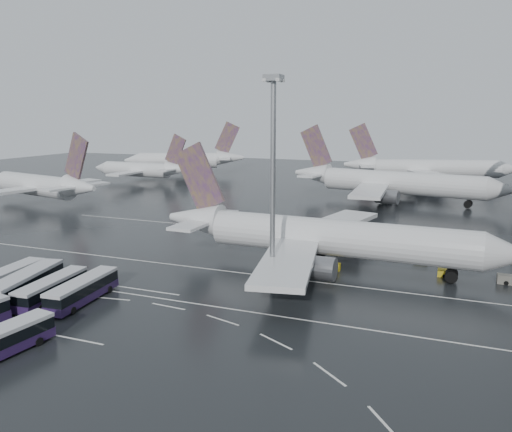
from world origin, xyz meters
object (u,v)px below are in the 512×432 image
(bus_row_near_a, at_px, (7,279))
(airliner_main, at_px, (321,237))
(jet_remote_west, at_px, (42,186))
(gse_cart_belly_d, at_px, (506,279))
(floodlight_mast, at_px, (273,159))
(gse_cart_belly_e, at_px, (421,255))
(jet_remote_far, at_px, (186,160))
(airliner_gate_c, at_px, (426,169))
(gse_cart_belly_b, at_px, (420,251))
(bus_row_near_b, at_px, (26,284))
(bus_row_near_d, at_px, (83,290))
(gse_cart_belly_a, at_px, (445,273))
(bus_row_near_c, at_px, (52,288))
(gse_cart_belly_c, at_px, (334,267))
(jet_remote_mid, at_px, (143,170))
(airliner_gate_b, at_px, (390,183))

(bus_row_near_a, bearing_deg, airliner_main, -60.72)
(jet_remote_west, bearing_deg, gse_cart_belly_d, 179.09)
(jet_remote_west, distance_m, floodlight_mast, 91.98)
(gse_cart_belly_e, bearing_deg, jet_remote_far, 135.56)
(airliner_gate_c, relative_size, gse_cart_belly_b, 24.99)
(bus_row_near_b, relative_size, gse_cart_belly_b, 5.89)
(bus_row_near_b, height_order, floodlight_mast, floodlight_mast)
(bus_row_near_a, xyz_separation_m, bus_row_near_d, (12.68, 0.29, -0.01))
(gse_cart_belly_a, distance_m, gse_cart_belly_e, 9.81)
(jet_remote_west, height_order, floodlight_mast, floodlight_mast)
(jet_remote_far, xyz_separation_m, bus_row_near_a, (46.23, -134.38, -3.89))
(jet_remote_far, bearing_deg, floodlight_mast, 101.09)
(airliner_gate_c, relative_size, bus_row_near_d, 4.74)
(bus_row_near_c, bearing_deg, gse_cart_belly_e, -54.22)
(floodlight_mast, distance_m, gse_cart_belly_c, 22.30)
(jet_remote_mid, distance_m, bus_row_near_d, 120.12)
(bus_row_near_b, relative_size, gse_cart_belly_e, 6.04)
(airliner_gate_c, bearing_deg, jet_remote_mid, -175.68)
(airliner_gate_b, height_order, bus_row_near_d, airliner_gate_b)
(gse_cart_belly_a, bearing_deg, jet_remote_mid, 143.90)
(bus_row_near_c, bearing_deg, gse_cart_belly_b, -52.14)
(floodlight_mast, bearing_deg, jet_remote_far, 123.60)
(bus_row_near_d, bearing_deg, bus_row_near_c, 98.87)
(jet_remote_far, bearing_deg, gse_cart_belly_c, 105.93)
(gse_cart_belly_d, bearing_deg, gse_cart_belly_e, 142.87)
(gse_cart_belly_b, bearing_deg, gse_cart_belly_a, -70.08)
(jet_remote_mid, bearing_deg, jet_remote_west, 92.35)
(jet_remote_mid, distance_m, bus_row_near_c, 118.95)
(bus_row_near_a, relative_size, gse_cart_belly_c, 6.15)
(airliner_gate_c, relative_size, jet_remote_far, 1.24)
(gse_cart_belly_b, xyz_separation_m, gse_cart_belly_d, (12.50, -11.78, 0.00))
(airliner_gate_b, xyz_separation_m, gse_cart_belly_a, (15.56, -65.79, -4.78))
(bus_row_near_c, bearing_deg, airliner_main, -52.17)
(airliner_gate_c, height_order, gse_cart_belly_c, airliner_gate_c)
(gse_cart_belly_c, bearing_deg, gse_cart_belly_b, 49.98)
(jet_remote_mid, height_order, gse_cart_belly_c, jet_remote_mid)
(bus_row_near_a, distance_m, bus_row_near_b, 4.56)
(airliner_gate_c, xyz_separation_m, jet_remote_west, (-95.31, -81.92, -0.22))
(jet_remote_far, height_order, floodlight_mast, floodlight_mast)
(airliner_gate_c, distance_m, jet_remote_west, 125.67)
(jet_remote_west, distance_m, bus_row_near_c, 78.56)
(bus_row_near_a, relative_size, gse_cart_belly_a, 6.19)
(jet_remote_mid, relative_size, gse_cart_belly_b, 17.06)
(airliner_gate_b, relative_size, jet_remote_mid, 1.51)
(gse_cart_belly_e, bearing_deg, airliner_gate_b, 101.65)
(floodlight_mast, bearing_deg, jet_remote_west, 152.72)
(airliner_gate_b, height_order, floodlight_mast, floodlight_mast)
(bus_row_near_b, height_order, gse_cart_belly_d, bus_row_near_b)
(floodlight_mast, bearing_deg, airliner_gate_c, 83.36)
(gse_cart_belly_a, bearing_deg, airliner_main, -173.98)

